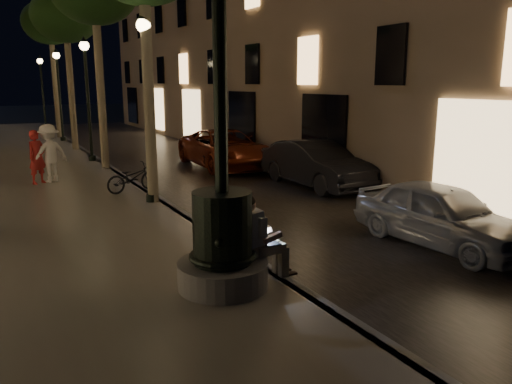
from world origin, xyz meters
TOP-DOWN VIEW (x-y plane):
  - ground at (0.00, 15.00)m, footprint 120.00×120.00m
  - cobble_lane at (3.00, 15.00)m, footprint 6.00×45.00m
  - curb_strip at (0.00, 15.00)m, footprint 0.25×45.00m
  - fountain_lamppost at (-1.00, 2.00)m, footprint 1.40×1.40m
  - seated_man_laptop at (-0.39, 2.00)m, footprint 1.03×0.35m
  - tree_third at (-0.30, 20.00)m, footprint 3.00×3.00m
  - tree_far at (-0.22, 26.00)m, footprint 3.00×3.00m
  - lamp_curb_a at (-0.30, 8.00)m, footprint 0.36×0.36m
  - lamp_curb_b at (-0.30, 16.00)m, footprint 0.36×0.36m
  - lamp_curb_c at (-0.30, 24.00)m, footprint 0.36×0.36m
  - lamp_curb_d at (-0.30, 32.00)m, footprint 0.36×0.36m
  - car_front at (4.00, 2.22)m, footprint 1.78×3.93m
  - car_second at (5.20, 8.31)m, footprint 1.59×4.47m
  - car_third at (4.26, 13.15)m, footprint 2.64×5.35m
  - pedestrian_red at (-2.65, 12.03)m, footprint 0.73×0.66m
  - pedestrian_white at (-2.28, 12.14)m, footprint 1.34×1.08m
  - bicycle at (-0.40, 9.44)m, footprint 1.66×0.88m

SIDE VIEW (x-z plane):
  - ground at x=0.00m, z-range 0.00..0.00m
  - cobble_lane at x=3.00m, z-range 0.00..0.02m
  - curb_strip at x=0.00m, z-range 0.00..0.20m
  - bicycle at x=-0.40m, z-range 0.20..1.03m
  - car_front at x=4.00m, z-range 0.00..1.31m
  - car_third at x=4.26m, z-range 0.00..1.46m
  - car_second at x=5.20m, z-range 0.00..1.47m
  - seated_man_laptop at x=-0.39m, z-range 0.23..1.63m
  - pedestrian_red at x=-2.65m, z-range 0.20..1.86m
  - pedestrian_white at x=-2.28m, z-range 0.20..2.02m
  - fountain_lamppost at x=-1.00m, z-range -1.39..3.81m
  - lamp_curb_a at x=-0.30m, z-range 0.83..5.64m
  - lamp_curb_b at x=-0.30m, z-range 0.83..5.64m
  - lamp_curb_c at x=-0.30m, z-range 0.83..5.64m
  - lamp_curb_d at x=-0.30m, z-range 0.83..5.64m
  - tree_third at x=-0.30m, z-range 2.54..9.74m
  - tree_far at x=-0.22m, z-range 2.68..10.18m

